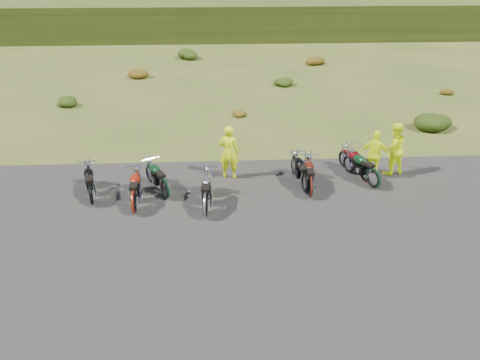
{
  "coord_description": "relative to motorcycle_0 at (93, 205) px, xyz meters",
  "views": [
    {
      "loc": [
        -1.41,
        -12.25,
        7.41
      ],
      "look_at": [
        -0.73,
        0.61,
        0.91
      ],
      "focal_mm": 35.0,
      "sensor_mm": 36.0,
      "label": 1
    }
  ],
  "objects": [
    {
      "name": "motorcycle_3",
      "position": [
        3.61,
        -0.93,
        0.0
      ],
      "size": [
        0.84,
        2.19,
        1.13
      ],
      "primitive_type": null,
      "rotation": [
        0.0,
        0.0,
        1.51
      ],
      "color": "#9B9B9F",
      "rests_on": "ground"
    },
    {
      "name": "person_right_b",
      "position": [
        9.44,
        1.39,
        0.88
      ],
      "size": [
        1.11,
        0.88,
        1.76
      ],
      "primitive_type": "imported",
      "rotation": [
        0.0,
        0.0,
        2.63
      ],
      "color": "#D5E70C",
      "rests_on": "ground"
    },
    {
      "name": "shrub_5",
      "position": [
        7.92,
        13.6,
        0.31
      ],
      "size": [
        1.03,
        1.03,
        0.61
      ],
      "primitive_type": "ellipsoid",
      "color": "#1B340D",
      "rests_on": "ground"
    },
    {
      "name": "shrub_1",
      "position": [
        -3.68,
        10.4,
        0.31
      ],
      "size": [
        1.03,
        1.03,
        0.61
      ],
      "primitive_type": "ellipsoid",
      "color": "#1B340D",
      "rests_on": "ground"
    },
    {
      "name": "motorcycle_6",
      "position": [
        9.11,
        1.09,
        0.0
      ],
      "size": [
        1.3,
        2.07,
        1.03
      ],
      "primitive_type": null,
      "rotation": [
        0.0,
        0.0,
        1.93
      ],
      "color": "maroon",
      "rests_on": "ground"
    },
    {
      "name": "shrub_3",
      "position": [
        2.12,
        21.0,
        0.46
      ],
      "size": [
        1.56,
        1.56,
        0.92
      ],
      "primitive_type": "ellipsoid",
      "color": "#1B340D",
      "rests_on": "ground"
    },
    {
      "name": "shrub_4",
      "position": [
        5.02,
        8.3,
        0.23
      ],
      "size": [
        0.77,
        0.77,
        0.45
      ],
      "primitive_type": "ellipsoid",
      "color": "#65300C",
      "rests_on": "ground"
    },
    {
      "name": "gravel_pad",
      "position": [
        5.42,
        -2.9,
        0.0
      ],
      "size": [
        20.0,
        12.0,
        0.04
      ],
      "primitive_type": "cube",
      "color": "black",
      "rests_on": "ground"
    },
    {
      "name": "motorcycle_4",
      "position": [
        7.0,
        0.13,
        0.0
      ],
      "size": [
        0.86,
        2.06,
        1.05
      ],
      "primitive_type": null,
      "rotation": [
        0.0,
        0.0,
        1.47
      ],
      "color": "#47150B",
      "rests_on": "ground"
    },
    {
      "name": "motorcycle_7",
      "position": [
        9.23,
        0.65,
        0.0
      ],
      "size": [
        1.37,
        2.09,
        1.04
      ],
      "primitive_type": null,
      "rotation": [
        0.0,
        0.0,
        1.96
      ],
      "color": "black",
      "rests_on": "ground"
    },
    {
      "name": "ground",
      "position": [
        5.42,
        -0.9,
        0.0
      ],
      "size": [
        300.0,
        300.0,
        0.0
      ],
      "primitive_type": "plane",
      "color": "#374717",
      "rests_on": "ground"
    },
    {
      "name": "shrub_6",
      "position": [
        10.82,
        18.9,
        0.38
      ],
      "size": [
        1.3,
        1.3,
        0.77
      ],
      "primitive_type": "ellipsoid",
      "color": "#65300C",
      "rests_on": "ground"
    },
    {
      "name": "motorcycle_1",
      "position": [
        1.43,
        -0.6,
        0.0
      ],
      "size": [
        0.78,
        2.07,
        1.07
      ],
      "primitive_type": null,
      "rotation": [
        0.0,
        0.0,
        1.62
      ],
      "color": "maroon",
      "rests_on": "ground"
    },
    {
      "name": "person_right_a",
      "position": [
        10.2,
        1.75,
        0.95
      ],
      "size": [
        1.08,
        0.93,
        1.9
      ],
      "primitive_type": "imported",
      "rotation": [
        0.0,
        0.0,
        3.4
      ],
      "color": "#D5E70C",
      "rests_on": "ground"
    },
    {
      "name": "shrub_7",
      "position": [
        13.72,
        6.2,
        0.46
      ],
      "size": [
        1.56,
        1.56,
        0.92
      ],
      "primitive_type": "ellipsoid",
      "color": "#1B340D",
      "rests_on": "ground"
    },
    {
      "name": "motorcycle_0",
      "position": [
        0.0,
        0.0,
        0.0
      ],
      "size": [
        1.15,
        2.09,
        1.04
      ],
      "primitive_type": null,
      "rotation": [
        0.0,
        0.0,
        1.83
      ],
      "color": "black",
      "rests_on": "ground"
    },
    {
      "name": "hill_slope",
      "position": [
        5.42,
        49.1,
        0.0
      ],
      "size": [
        300.0,
        45.97,
        9.37
      ],
      "primitive_type": null,
      "rotation": [
        0.14,
        0.0,
        0.0
      ],
      "color": "#2C3913",
      "rests_on": "ground"
    },
    {
      "name": "motorcycle_2",
      "position": [
        2.29,
        0.29,
        0.0
      ],
      "size": [
        1.5,
        2.02,
        1.02
      ],
      "primitive_type": null,
      "rotation": [
        0.0,
        0.0,
        2.07
      ],
      "color": "black",
      "rests_on": "ground"
    },
    {
      "name": "shrub_8",
      "position": [
        16.62,
        11.5,
        0.23
      ],
      "size": [
        0.77,
        0.77,
        0.45
      ],
      "primitive_type": "ellipsoid",
      "color": "#65300C",
      "rests_on": "ground"
    },
    {
      "name": "motorcycle_5",
      "position": [
        6.88,
        0.47,
        0.0
      ],
      "size": [
        0.88,
        2.04,
        1.04
      ],
      "primitive_type": null,
      "rotation": [
        0.0,
        0.0,
        1.69
      ],
      "color": "black",
      "rests_on": "ground"
    },
    {
      "name": "shrub_2",
      "position": [
        -0.78,
        15.7,
        0.38
      ],
      "size": [
        1.3,
        1.3,
        0.77
      ],
      "primitive_type": "ellipsoid",
      "color": "#65300C",
      "rests_on": "ground"
    },
    {
      "name": "person_middle",
      "position": [
        4.41,
        1.69,
        0.96
      ],
      "size": [
        0.78,
        0.58,
        1.93
      ],
      "primitive_type": "imported",
      "rotation": [
        0.0,
        0.0,
        2.95
      ],
      "color": "#D5E70C",
      "rests_on": "ground"
    }
  ]
}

